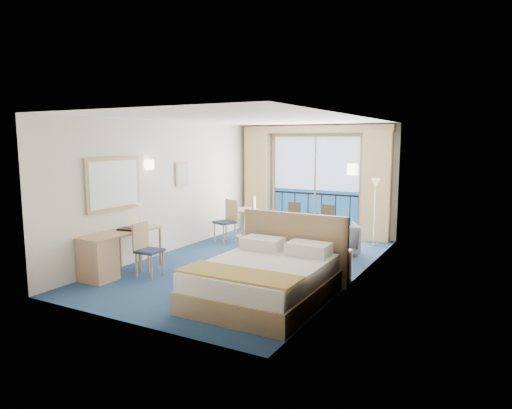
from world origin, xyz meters
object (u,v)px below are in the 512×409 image
at_px(desk_chair, 146,246).
at_px(table_chair_a, 259,216).
at_px(bed, 266,278).
at_px(round_table, 243,216).
at_px(floor_lamp, 375,195).
at_px(armchair, 340,239).
at_px(table_chair_b, 228,218).
at_px(desk, 103,255).
at_px(nightstand, 336,266).

xyz_separation_m(desk_chair, table_chair_a, (0.39, 3.38, 0.06)).
height_order(bed, round_table, bed).
bearing_deg(floor_lamp, bed, -96.71).
bearing_deg(armchair, round_table, -40.52).
bearing_deg(desk_chair, armchair, -41.80).
xyz_separation_m(bed, table_chair_b, (-2.54, 3.01, 0.22)).
relative_size(bed, desk, 1.38).
height_order(armchair, round_table, round_table).
bearing_deg(round_table, armchair, -10.79).
xyz_separation_m(desk_chair, round_table, (-0.11, 3.53, 0.00)).
bearing_deg(table_chair_b, floor_lamp, 41.73).
height_order(desk, table_chair_a, table_chair_a).
relative_size(floor_lamp, table_chair_b, 1.54).
xyz_separation_m(floor_lamp, desk, (-3.36, -4.64, -0.72)).
bearing_deg(floor_lamp, desk_chair, -124.76).
distance_m(bed, table_chair_b, 3.95).
distance_m(bed, floor_lamp, 4.35).
height_order(desk_chair, table_chair_a, table_chair_a).
bearing_deg(round_table, table_chair_b, -95.26).
xyz_separation_m(table_chair_a, table_chair_b, (-0.56, -0.47, -0.03)).
bearing_deg(nightstand, desk, -153.99).
relative_size(armchair, table_chair_b, 0.73).
relative_size(nightstand, armchair, 0.77).
bearing_deg(table_chair_b, bed, -30.17).
distance_m(nightstand, floor_lamp, 3.06).
distance_m(bed, nightstand, 1.46).
relative_size(nightstand, round_table, 0.71).
relative_size(desk, table_chair_b, 1.62).
bearing_deg(table_chair_a, bed, -172.60).
bearing_deg(table_chair_a, desk, 144.95).
xyz_separation_m(nightstand, floor_lamp, (-0.13, 2.93, 0.86)).
bearing_deg(table_chair_b, desk_chair, -67.03).
distance_m(armchair, table_chair_b, 2.65).
bearing_deg(desk_chair, floor_lamp, -37.51).
xyz_separation_m(nightstand, desk, (-3.49, -1.70, 0.14)).
relative_size(nightstand, table_chair_a, 0.53).
bearing_deg(nightstand, round_table, 143.34).
relative_size(desk, desk_chair, 1.72).
relative_size(bed, nightstand, 4.02).
bearing_deg(round_table, bed, -55.62).
bearing_deg(desk, armchair, 50.11).
distance_m(round_table, table_chair_a, 0.53).
xyz_separation_m(bed, nightstand, (0.63, 1.31, -0.05)).
bearing_deg(nightstand, bed, -115.60).
height_order(desk, table_chair_b, table_chair_b).
bearing_deg(desk, round_table, 84.65).
xyz_separation_m(armchair, desk_chair, (-2.47, -3.04, 0.19)).
bearing_deg(desk, desk_chair, 45.36).
bearing_deg(table_chair_b, nightstand, -8.50).
bearing_deg(bed, table_chair_a, 119.63).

